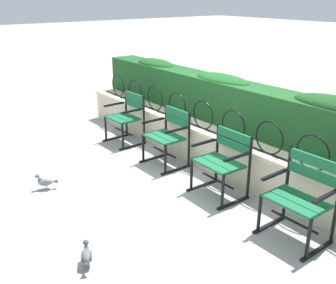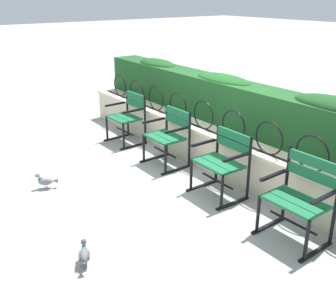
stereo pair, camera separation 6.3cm
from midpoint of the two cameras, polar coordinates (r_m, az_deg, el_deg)
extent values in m
plane|color=#9E9E99|center=(5.39, -0.98, -5.82)|extent=(60.00, 60.00, 0.00)
cube|color=beige|center=(5.83, 6.45, -1.11)|extent=(6.36, 0.35, 0.51)
cube|color=beige|center=(5.73, 6.56, 1.52)|extent=(6.36, 0.41, 0.05)
cylinder|color=black|center=(5.67, 6.02, 1.73)|extent=(5.84, 0.02, 0.02)
torus|color=black|center=(7.56, -6.70, 8.08)|extent=(0.42, 0.02, 0.42)
torus|color=black|center=(7.06, -4.27, 7.27)|extent=(0.42, 0.02, 0.42)
torus|color=black|center=(6.58, -1.48, 6.32)|extent=(0.42, 0.02, 0.42)
torus|color=black|center=(6.11, 1.73, 5.20)|extent=(0.42, 0.02, 0.42)
torus|color=black|center=(5.68, 5.43, 3.88)|extent=(0.42, 0.02, 0.42)
torus|color=black|center=(5.27, 9.72, 2.33)|extent=(0.42, 0.02, 0.42)
torus|color=black|center=(4.90, 14.67, 0.51)|extent=(0.42, 0.02, 0.42)
torus|color=black|center=(4.58, 20.38, -1.58)|extent=(0.42, 0.02, 0.42)
cube|color=#1E5123|center=(5.91, 9.73, 5.44)|extent=(6.23, 0.49, 0.63)
ellipsoid|color=#1D4E1E|center=(7.31, -1.35, 11.18)|extent=(0.90, 0.45, 0.17)
ellipsoid|color=#1B5520|center=(6.01, 8.23, 8.88)|extent=(1.03, 0.45, 0.15)
cube|color=#19663D|center=(6.63, -7.05, 3.26)|extent=(0.53, 0.15, 0.03)
cube|color=#19663D|center=(6.69, -6.06, 3.48)|extent=(0.53, 0.15, 0.03)
cube|color=#19663D|center=(6.76, -5.09, 3.70)|extent=(0.53, 0.15, 0.03)
cube|color=#19663D|center=(6.73, -4.44, 6.57)|extent=(0.53, 0.05, 0.11)
cube|color=#19663D|center=(6.76, -4.41, 5.50)|extent=(0.53, 0.05, 0.11)
cylinder|color=black|center=(6.62, -3.06, 3.20)|extent=(0.04, 0.04, 0.84)
cylinder|color=black|center=(6.45, -6.13, 0.76)|extent=(0.04, 0.04, 0.44)
cube|color=black|center=(6.62, -4.68, -0.58)|extent=(0.06, 0.52, 0.02)
cube|color=black|center=(6.43, -4.83, 4.47)|extent=(0.05, 0.40, 0.03)
cylinder|color=black|center=(7.04, -5.58, 4.21)|extent=(0.04, 0.04, 0.84)
cylinder|color=black|center=(6.88, -8.52, 1.93)|extent=(0.04, 0.04, 0.44)
cube|color=black|center=(7.04, -7.10, 0.65)|extent=(0.06, 0.52, 0.02)
cube|color=black|center=(6.86, -7.32, 5.42)|extent=(0.05, 0.40, 0.03)
cylinder|color=black|center=(6.77, -5.98, 1.52)|extent=(0.50, 0.05, 0.03)
cube|color=#19663D|center=(5.69, -1.27, 0.46)|extent=(0.55, 0.13, 0.03)
cube|color=#19663D|center=(5.77, -0.17, 0.74)|extent=(0.55, 0.13, 0.03)
cube|color=#19663D|center=(5.84, 0.90, 1.02)|extent=(0.55, 0.13, 0.03)
cube|color=#19663D|center=(5.80, 1.73, 4.24)|extent=(0.55, 0.04, 0.11)
cube|color=#19663D|center=(5.84, 1.72, 3.05)|extent=(0.55, 0.04, 0.11)
cylinder|color=black|center=(5.71, 3.41, 0.27)|extent=(0.04, 0.04, 0.84)
cylinder|color=black|center=(5.54, -0.04, -2.58)|extent=(0.04, 0.04, 0.44)
cube|color=black|center=(5.73, 1.48, -4.04)|extent=(0.05, 0.52, 0.02)
cube|color=black|center=(5.50, 1.54, 1.72)|extent=(0.04, 0.40, 0.03)
cylinder|color=black|center=(6.12, 0.10, 1.71)|extent=(0.04, 0.04, 0.84)
cylinder|color=black|center=(5.95, -3.22, -0.90)|extent=(0.04, 0.04, 0.44)
cube|color=black|center=(6.13, -1.70, -2.31)|extent=(0.05, 0.52, 0.02)
cube|color=black|center=(5.92, -1.76, 3.11)|extent=(0.04, 0.40, 0.03)
cylinder|color=black|center=(5.85, -0.17, -1.48)|extent=(0.52, 0.03, 0.03)
cube|color=#19663D|center=(4.84, 6.40, -3.44)|extent=(0.58, 0.14, 0.03)
cube|color=#19663D|center=(4.92, 7.59, -3.05)|extent=(0.58, 0.14, 0.03)
cube|color=#19663D|center=(5.01, 8.75, -2.68)|extent=(0.58, 0.14, 0.03)
cube|color=#19663D|center=(4.97, 9.81, 0.91)|extent=(0.58, 0.04, 0.11)
cube|color=#19663D|center=(5.01, 9.72, -0.40)|extent=(0.58, 0.04, 0.11)
cylinder|color=black|center=(4.91, 11.93, -3.79)|extent=(0.04, 0.04, 0.82)
cylinder|color=black|center=(4.71, 8.14, -7.19)|extent=(0.04, 0.04, 0.44)
cube|color=black|center=(4.93, 9.65, -8.70)|extent=(0.05, 0.52, 0.02)
cube|color=black|center=(4.67, 10.09, -2.18)|extent=(0.04, 0.40, 0.03)
cylinder|color=black|center=(5.28, 7.39, -1.71)|extent=(0.04, 0.04, 0.82)
cylinder|color=black|center=(5.10, 3.70, -4.76)|extent=(0.04, 0.04, 0.44)
cube|color=black|center=(5.30, 5.26, -6.27)|extent=(0.05, 0.52, 0.02)
cube|color=black|center=(5.05, 5.48, -0.12)|extent=(0.04, 0.40, 0.03)
cylinder|color=black|center=(5.03, 7.47, -5.58)|extent=(0.55, 0.04, 0.03)
cube|color=#19663D|center=(4.13, 17.12, -8.77)|extent=(0.59, 0.13, 0.03)
cube|color=#19663D|center=(4.23, 18.24, -8.16)|extent=(0.59, 0.13, 0.03)
cube|color=#19663D|center=(4.33, 19.30, -7.58)|extent=(0.59, 0.13, 0.03)
cube|color=#19663D|center=(4.26, 20.68, -2.69)|extent=(0.59, 0.04, 0.11)
cube|color=#19663D|center=(4.32, 20.44, -4.47)|extent=(0.59, 0.04, 0.11)
cylinder|color=black|center=(4.28, 23.38, -8.41)|extent=(0.04, 0.04, 0.90)
cylinder|color=black|center=(4.07, 19.74, -13.23)|extent=(0.04, 0.04, 0.44)
cube|color=black|center=(4.32, 20.86, -14.54)|extent=(0.05, 0.52, 0.02)
cube|color=black|center=(4.02, 21.96, -7.39)|extent=(0.04, 0.40, 0.03)
cylinder|color=black|center=(4.55, 17.00, -5.78)|extent=(0.04, 0.04, 0.90)
cylinder|color=black|center=(4.35, 13.23, -10.10)|extent=(0.04, 0.04, 0.44)
cube|color=black|center=(4.59, 14.59, -11.53)|extent=(0.05, 0.52, 0.02)
cube|color=black|center=(4.30, 15.31, -4.65)|extent=(0.04, 0.40, 0.03)
cylinder|color=black|center=(4.35, 17.88, -10.96)|extent=(0.56, 0.03, 0.03)
ellipsoid|color=#5B5B66|center=(3.93, -11.49, -15.71)|extent=(0.21, 0.17, 0.11)
cylinder|color=#2D6B56|center=(3.96, -11.51, -14.72)|extent=(0.07, 0.07, 0.06)
sphere|color=#494951|center=(3.95, -11.57, -13.88)|extent=(0.06, 0.06, 0.06)
cone|color=black|center=(3.98, -11.55, -13.68)|extent=(0.03, 0.02, 0.01)
cone|color=#404047|center=(3.84, -11.50, -16.78)|extent=(0.10, 0.09, 0.06)
ellipsoid|color=#4E4E56|center=(3.92, -12.14, -15.76)|extent=(0.14, 0.08, 0.07)
ellipsoid|color=#4E4E56|center=(3.91, -10.85, -15.70)|extent=(0.14, 0.08, 0.07)
cylinder|color=#C6515B|center=(3.98, -11.67, -16.56)|extent=(0.01, 0.01, 0.05)
cylinder|color=#C6515B|center=(3.96, -11.13, -16.71)|extent=(0.01, 0.01, 0.05)
ellipsoid|color=gray|center=(5.42, -16.87, -5.41)|extent=(0.17, 0.21, 0.11)
cylinder|color=#2D6B56|center=(5.41, -17.61, -5.11)|extent=(0.07, 0.07, 0.06)
sphere|color=slate|center=(5.39, -17.92, -4.60)|extent=(0.06, 0.06, 0.06)
cone|color=black|center=(5.40, -18.25, -4.66)|extent=(0.02, 0.03, 0.01)
cone|color=#595960|center=(5.41, -15.65, -5.39)|extent=(0.09, 0.10, 0.06)
ellipsoid|color=slate|center=(5.38, -16.81, -5.55)|extent=(0.08, 0.14, 0.07)
ellipsoid|color=slate|center=(5.45, -16.73, -5.16)|extent=(0.08, 0.14, 0.07)
cylinder|color=#C6515B|center=(5.44, -16.91, -6.26)|extent=(0.01, 0.01, 0.05)
cylinder|color=#C6515B|center=(5.47, -16.66, -6.08)|extent=(0.01, 0.01, 0.05)
camera|label=1|loc=(0.03, -89.66, 0.13)|focal=42.39mm
camera|label=2|loc=(0.03, 90.34, -0.13)|focal=42.39mm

